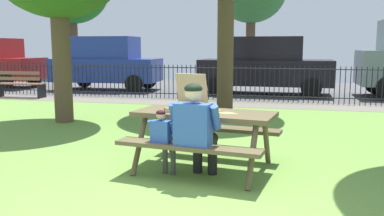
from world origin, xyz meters
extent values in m
cube|color=olive|center=(0.00, 2.24, -0.01)|extent=(28.00, 12.48, 0.02)
cube|color=slate|center=(0.00, 7.78, 0.00)|extent=(28.00, 1.40, 0.01)
cube|color=#515154|center=(0.00, 12.08, -0.01)|extent=(28.00, 7.21, 0.01)
cube|color=brown|center=(0.11, 1.41, 0.74)|extent=(1.89, 1.01, 0.06)
cube|color=brown|center=(0.03, 0.82, 0.44)|extent=(1.82, 0.53, 0.05)
cube|color=brown|center=(0.20, 2.01, 0.44)|extent=(1.82, 0.53, 0.05)
cylinder|color=brown|center=(-0.68, 1.11, 0.35)|extent=(0.13, 0.44, 0.74)
cylinder|color=brown|center=(-0.56, 1.93, 0.35)|extent=(0.13, 0.44, 0.74)
cylinder|color=brown|center=(0.79, 0.90, 0.35)|extent=(0.13, 0.44, 0.74)
cylinder|color=brown|center=(0.90, 1.72, 0.35)|extent=(0.13, 0.44, 0.74)
cube|color=tan|center=(-0.14, 1.42, 0.78)|extent=(0.48, 0.48, 0.01)
cube|color=silver|center=(-0.14, 1.42, 0.78)|extent=(0.44, 0.44, 0.00)
cube|color=tan|center=(-0.16, 1.21, 0.80)|extent=(0.43, 0.06, 0.04)
cube|color=tan|center=(-0.11, 1.63, 0.80)|extent=(0.43, 0.06, 0.04)
cube|color=tan|center=(-0.35, 1.45, 0.80)|extent=(0.06, 0.43, 0.04)
cube|color=tan|center=(0.07, 1.39, 0.80)|extent=(0.06, 0.43, 0.04)
cube|color=tan|center=(-0.11, 1.65, 1.04)|extent=(0.45, 0.19, 0.42)
pyramid|color=#F2C958|center=(0.41, 1.38, 0.78)|extent=(0.25, 0.17, 0.01)
cube|color=tan|center=(0.30, 1.41, 0.78)|extent=(0.06, 0.14, 0.02)
cylinder|color=black|center=(0.06, 1.24, 0.22)|extent=(0.12, 0.12, 0.44)
cylinder|color=black|center=(0.03, 1.03, 0.47)|extent=(0.21, 0.44, 0.15)
cylinder|color=black|center=(0.26, 1.21, 0.22)|extent=(0.12, 0.12, 0.44)
cylinder|color=black|center=(0.23, 1.00, 0.47)|extent=(0.21, 0.44, 0.15)
cube|color=#3359B2|center=(0.10, 0.81, 0.70)|extent=(0.45, 0.28, 0.52)
cylinder|color=#3359B2|center=(-0.15, 0.90, 0.80)|extent=(0.12, 0.22, 0.31)
cylinder|color=#3359B2|center=(0.37, 0.82, 0.80)|extent=(0.12, 0.22, 0.31)
sphere|color=beige|center=(0.11, 0.83, 1.08)|extent=(0.21, 0.21, 0.21)
ellipsoid|color=black|center=(0.10, 0.82, 1.13)|extent=(0.21, 0.20, 0.12)
cylinder|color=#454545|center=(-0.33, 1.11, 0.22)|extent=(0.07, 0.07, 0.44)
cylinder|color=#454545|center=(-0.35, 0.99, 0.46)|extent=(0.12, 0.24, 0.08)
cylinder|color=#454545|center=(-0.22, 1.09, 0.22)|extent=(0.07, 0.07, 0.44)
cylinder|color=#454545|center=(-0.24, 0.98, 0.46)|extent=(0.12, 0.24, 0.08)
cube|color=#3359B2|center=(-0.31, 0.87, 0.58)|extent=(0.25, 0.15, 0.29)
cylinder|color=#3359B2|center=(-0.45, 0.92, 0.64)|extent=(0.07, 0.12, 0.17)
cylinder|color=#3359B2|center=(-0.16, 0.88, 0.64)|extent=(0.07, 0.12, 0.17)
sphere|color=tan|center=(-0.31, 0.88, 0.80)|extent=(0.12, 0.12, 0.12)
ellipsoid|color=black|center=(-0.31, 0.87, 0.82)|extent=(0.12, 0.11, 0.07)
cylinder|color=black|center=(0.00, 8.48, 0.98)|extent=(23.60, 0.03, 0.03)
cylinder|color=black|center=(0.00, 8.48, 0.16)|extent=(23.60, 0.03, 0.03)
cylinder|color=black|center=(-8.50, 8.48, 0.53)|extent=(0.02, 0.02, 1.06)
cylinder|color=black|center=(-8.36, 8.48, 0.53)|extent=(0.02, 0.02, 1.06)
cylinder|color=black|center=(-8.22, 8.48, 0.53)|extent=(0.02, 0.02, 1.06)
cylinder|color=black|center=(-8.08, 8.48, 0.53)|extent=(0.02, 0.02, 1.06)
cylinder|color=black|center=(-7.94, 8.48, 0.53)|extent=(0.02, 0.02, 1.06)
cylinder|color=black|center=(-7.80, 8.48, 0.53)|extent=(0.02, 0.02, 1.06)
cylinder|color=black|center=(-7.66, 8.48, 0.53)|extent=(0.02, 0.02, 1.06)
cylinder|color=black|center=(-7.52, 8.48, 0.53)|extent=(0.02, 0.02, 1.06)
cylinder|color=black|center=(-7.38, 8.48, 0.53)|extent=(0.02, 0.02, 1.06)
cylinder|color=black|center=(-7.24, 8.48, 0.53)|extent=(0.02, 0.02, 1.06)
cylinder|color=black|center=(-7.09, 8.48, 0.53)|extent=(0.02, 0.02, 1.06)
cylinder|color=black|center=(-6.95, 8.48, 0.53)|extent=(0.02, 0.02, 1.06)
cylinder|color=black|center=(-6.81, 8.48, 0.53)|extent=(0.02, 0.02, 1.06)
cylinder|color=black|center=(-6.67, 8.48, 0.53)|extent=(0.02, 0.02, 1.06)
cylinder|color=black|center=(-6.53, 8.48, 0.53)|extent=(0.02, 0.02, 1.06)
cylinder|color=black|center=(-6.39, 8.48, 0.53)|extent=(0.02, 0.02, 1.06)
cylinder|color=black|center=(-6.25, 8.48, 0.53)|extent=(0.02, 0.02, 1.06)
cylinder|color=black|center=(-6.11, 8.48, 0.53)|extent=(0.02, 0.02, 1.06)
cylinder|color=black|center=(-5.97, 8.48, 0.53)|extent=(0.02, 0.02, 1.06)
cylinder|color=black|center=(-5.83, 8.48, 0.53)|extent=(0.02, 0.02, 1.06)
cylinder|color=black|center=(-5.69, 8.48, 0.53)|extent=(0.02, 0.02, 1.06)
cylinder|color=black|center=(-5.55, 8.48, 0.53)|extent=(0.02, 0.02, 1.06)
cylinder|color=black|center=(-5.41, 8.48, 0.53)|extent=(0.02, 0.02, 1.06)
cylinder|color=black|center=(-5.27, 8.48, 0.53)|extent=(0.02, 0.02, 1.06)
cylinder|color=black|center=(-5.13, 8.48, 0.53)|extent=(0.02, 0.02, 1.06)
cylinder|color=black|center=(-4.99, 8.48, 0.53)|extent=(0.02, 0.02, 1.06)
cylinder|color=black|center=(-4.85, 8.48, 0.53)|extent=(0.02, 0.02, 1.06)
cylinder|color=black|center=(-4.71, 8.48, 0.53)|extent=(0.02, 0.02, 1.06)
cylinder|color=black|center=(-4.57, 8.48, 0.53)|extent=(0.02, 0.02, 1.06)
cylinder|color=black|center=(-4.43, 8.48, 0.53)|extent=(0.02, 0.02, 1.06)
cylinder|color=black|center=(-4.28, 8.48, 0.53)|extent=(0.02, 0.02, 1.06)
cylinder|color=black|center=(-4.14, 8.48, 0.53)|extent=(0.02, 0.02, 1.06)
cylinder|color=black|center=(-4.00, 8.48, 0.53)|extent=(0.02, 0.02, 1.06)
cylinder|color=black|center=(-3.86, 8.48, 0.53)|extent=(0.02, 0.02, 1.06)
cylinder|color=black|center=(-3.72, 8.48, 0.53)|extent=(0.02, 0.02, 1.06)
cylinder|color=black|center=(-3.58, 8.48, 0.53)|extent=(0.02, 0.02, 1.06)
cylinder|color=black|center=(-3.44, 8.48, 0.53)|extent=(0.02, 0.02, 1.06)
cylinder|color=black|center=(-3.30, 8.48, 0.53)|extent=(0.02, 0.02, 1.06)
cylinder|color=black|center=(-3.16, 8.48, 0.53)|extent=(0.02, 0.02, 1.06)
cylinder|color=black|center=(-3.02, 8.48, 0.53)|extent=(0.02, 0.02, 1.06)
cylinder|color=black|center=(-2.88, 8.48, 0.53)|extent=(0.02, 0.02, 1.06)
cylinder|color=black|center=(-2.74, 8.48, 0.53)|extent=(0.02, 0.02, 1.06)
cylinder|color=black|center=(-2.60, 8.48, 0.53)|extent=(0.02, 0.02, 1.06)
cylinder|color=black|center=(-2.46, 8.48, 0.53)|extent=(0.02, 0.02, 1.06)
cylinder|color=black|center=(-2.32, 8.48, 0.53)|extent=(0.02, 0.02, 1.06)
cylinder|color=black|center=(-2.18, 8.48, 0.53)|extent=(0.02, 0.02, 1.06)
cylinder|color=black|center=(-2.04, 8.48, 0.53)|extent=(0.02, 0.02, 1.06)
cylinder|color=black|center=(-1.90, 8.48, 0.53)|extent=(0.02, 0.02, 1.06)
cylinder|color=black|center=(-1.76, 8.48, 0.53)|extent=(0.02, 0.02, 1.06)
cylinder|color=black|center=(-1.62, 8.48, 0.53)|extent=(0.02, 0.02, 1.06)
cylinder|color=black|center=(-1.48, 8.48, 0.53)|extent=(0.02, 0.02, 1.06)
cylinder|color=black|center=(-1.33, 8.48, 0.53)|extent=(0.02, 0.02, 1.06)
cylinder|color=black|center=(-1.19, 8.48, 0.53)|extent=(0.02, 0.02, 1.06)
cylinder|color=black|center=(-1.05, 8.48, 0.53)|extent=(0.02, 0.02, 1.06)
cylinder|color=black|center=(-0.91, 8.48, 0.53)|extent=(0.02, 0.02, 1.06)
cylinder|color=black|center=(-0.77, 8.48, 0.53)|extent=(0.02, 0.02, 1.06)
cylinder|color=black|center=(-0.63, 8.48, 0.53)|extent=(0.02, 0.02, 1.06)
cylinder|color=black|center=(-0.49, 8.48, 0.53)|extent=(0.02, 0.02, 1.06)
cylinder|color=black|center=(-0.35, 8.48, 0.53)|extent=(0.02, 0.02, 1.06)
cylinder|color=black|center=(-0.21, 8.48, 0.53)|extent=(0.02, 0.02, 1.06)
cylinder|color=black|center=(-0.07, 8.48, 0.53)|extent=(0.02, 0.02, 1.06)
cylinder|color=black|center=(0.07, 8.48, 0.53)|extent=(0.02, 0.02, 1.06)
cylinder|color=black|center=(0.21, 8.48, 0.53)|extent=(0.02, 0.02, 1.06)
cylinder|color=black|center=(0.35, 8.48, 0.53)|extent=(0.02, 0.02, 1.06)
cylinder|color=black|center=(0.49, 8.48, 0.53)|extent=(0.02, 0.02, 1.06)
cylinder|color=black|center=(0.63, 8.48, 0.53)|extent=(0.02, 0.02, 1.06)
cylinder|color=black|center=(0.77, 8.48, 0.53)|extent=(0.02, 0.02, 1.06)
cylinder|color=black|center=(0.91, 8.48, 0.53)|extent=(0.02, 0.02, 1.06)
cylinder|color=black|center=(1.05, 8.48, 0.53)|extent=(0.02, 0.02, 1.06)
cylinder|color=black|center=(1.19, 8.48, 0.53)|extent=(0.02, 0.02, 1.06)
cylinder|color=black|center=(1.33, 8.48, 0.53)|extent=(0.02, 0.02, 1.06)
cylinder|color=black|center=(1.48, 8.48, 0.53)|extent=(0.02, 0.02, 1.06)
cylinder|color=black|center=(1.62, 8.48, 0.53)|extent=(0.02, 0.02, 1.06)
cylinder|color=black|center=(1.76, 8.48, 0.53)|extent=(0.02, 0.02, 1.06)
cylinder|color=black|center=(1.90, 8.48, 0.53)|extent=(0.02, 0.02, 1.06)
cylinder|color=black|center=(2.04, 8.48, 0.53)|extent=(0.02, 0.02, 1.06)
cylinder|color=black|center=(2.18, 8.48, 0.53)|extent=(0.02, 0.02, 1.06)
cylinder|color=black|center=(2.32, 8.48, 0.53)|extent=(0.02, 0.02, 1.06)
cylinder|color=black|center=(2.46, 8.48, 0.53)|extent=(0.02, 0.02, 1.06)
cylinder|color=black|center=(2.60, 8.48, 0.53)|extent=(0.02, 0.02, 1.06)
cylinder|color=black|center=(2.74, 8.48, 0.53)|extent=(0.02, 0.02, 1.06)
cylinder|color=black|center=(2.88, 8.48, 0.53)|extent=(0.02, 0.02, 1.06)
cylinder|color=black|center=(3.02, 8.48, 0.53)|extent=(0.02, 0.02, 1.06)
cylinder|color=black|center=(3.16, 8.48, 0.53)|extent=(0.02, 0.02, 1.06)
cylinder|color=black|center=(3.30, 8.48, 0.53)|extent=(0.02, 0.02, 1.06)
cylinder|color=black|center=(3.44, 8.48, 0.53)|extent=(0.02, 0.02, 1.06)
cylinder|color=black|center=(3.58, 8.48, 0.53)|extent=(0.02, 0.02, 1.06)
cylinder|color=black|center=(3.72, 8.48, 0.53)|extent=(0.02, 0.02, 1.06)
cube|color=brown|center=(-7.19, 7.85, 0.44)|extent=(1.60, 0.16, 0.04)
cube|color=brown|center=(-7.18, 7.71, 0.44)|extent=(1.60, 0.16, 0.04)
cube|color=brown|center=(-7.18, 7.57, 0.44)|extent=(1.60, 0.16, 0.04)
cube|color=brown|center=(-7.17, 7.51, 0.62)|extent=(1.60, 0.12, 0.11)
cube|color=brown|center=(-7.17, 7.51, 0.80)|extent=(1.60, 0.12, 0.11)
cube|color=black|center=(-6.42, 7.69, 0.22)|extent=(0.07, 0.44, 0.44)
cylinder|color=brown|center=(-0.41, 6.59, 1.67)|extent=(0.41, 0.41, 3.35)
cylinder|color=brown|center=(-3.54, 4.13, 1.20)|extent=(0.39, 0.39, 2.41)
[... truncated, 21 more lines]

